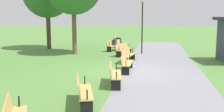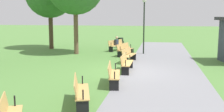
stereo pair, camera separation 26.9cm
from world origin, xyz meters
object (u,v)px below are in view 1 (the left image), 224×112
bench_5 (83,91)px  bench_4 (114,74)px  bench_1 (123,49)px  bench_0 (115,45)px  person_seated (116,43)px  trash_bin (118,43)px  bench_3 (126,62)px  lamp_post (142,15)px  bench_2 (128,55)px

bench_5 → bench_4: bearing=150.4°
bench_1 → bench_4: same height
bench_0 → bench_4: bearing=33.9°
person_seated → bench_4: bearing=33.5°
bench_1 → trash_bin: bearing=-151.0°
bench_5 → trash_bin: trash_bin is taller
bench_0 → bench_3: (8.12, 1.82, 0.00)m
person_seated → lamp_post: 3.37m
lamp_post → bench_3: bearing=-4.0°
bench_3 → lamp_post: 7.22m
bench_3 → bench_2: bearing=-175.8°
bench_4 → trash_bin: trash_bin is taller
lamp_post → trash_bin: 4.76m
bench_2 → lamp_post: size_ratio=0.48×
bench_4 → bench_5: (2.73, -0.61, 0.00)m
bench_0 → bench_1: (2.61, 1.00, 0.00)m
bench_1 → lamp_post: 3.02m
person_seated → lamp_post: lamp_post is taller
trash_bin → lamp_post: bearing=34.0°
bench_3 → trash_bin: (-10.18, -1.81, -0.03)m
bench_3 → lamp_post: size_ratio=0.47×
bench_1 → person_seated: person_seated is taller
bench_1 → lamp_post: (-1.28, 1.29, 2.42)m
bench_4 → lamp_post: (-9.58, 0.68, 2.42)m
bench_1 → bench_3: bearing=25.4°
bench_0 → bench_4: same height
bench_0 → lamp_post: (1.33, 2.30, 2.42)m
bench_2 → person_seated: bearing=-155.2°
bench_1 → bench_5: 11.03m
bench_3 → bench_1: bearing=-171.6°
bench_0 → bench_4: size_ratio=0.98×
bench_2 → person_seated: 5.41m
bench_4 → bench_5: size_ratio=1.00×
bench_0 → bench_3: bearing=38.1°
lamp_post → bench_5: bearing=-6.0°
bench_3 → trash_bin: size_ratio=2.15×
bench_2 → bench_4: (5.57, 0.00, 0.00)m
bench_4 → bench_3: bearing=167.3°
bench_0 → bench_4: (10.91, 1.62, 0.00)m
person_seated → lamp_post: size_ratio=0.29×
bench_5 → lamp_post: (-12.30, 1.29, 2.42)m
bench_1 → bench_5: size_ratio=1.00×
bench_0 → trash_bin: 2.06m
bench_0 → bench_5: size_ratio=0.98×
bench_2 → trash_bin: (-7.39, -1.60, -0.03)m
lamp_post → person_seated: bearing=-118.4°
bench_1 → trash_bin: (-4.67, -0.99, -0.03)m
bench_1 → bench_2: bearing=29.6°
bench_3 → bench_5: (5.51, -0.82, 0.00)m
bench_0 → person_seated: (0.14, 0.10, 0.16)m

